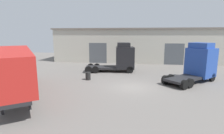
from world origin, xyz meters
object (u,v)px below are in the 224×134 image
container_trailer_grey (14,67)px  oil_drum (88,76)px  tractor_unit_blue (198,63)px  tractor_unit_black (121,58)px

container_trailer_grey → oil_drum: container_trailer_grey is taller
oil_drum → tractor_unit_blue: bearing=6.8°
tractor_unit_blue → tractor_unit_black: bearing=114.6°
tractor_unit_black → oil_drum: (-3.29, -5.10, -1.43)m
oil_drum → tractor_unit_black: bearing=57.2°
tractor_unit_black → oil_drum: bearing=-130.8°
tractor_unit_blue → tractor_unit_black: tractor_unit_blue is taller
container_trailer_grey → tractor_unit_black: 13.50m
container_trailer_grey → tractor_unit_black: bearing=108.7°
tractor_unit_blue → container_trailer_grey: tractor_unit_blue is taller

